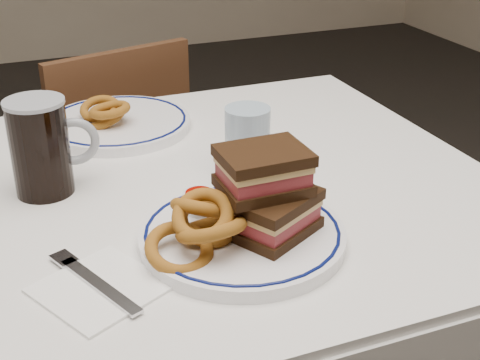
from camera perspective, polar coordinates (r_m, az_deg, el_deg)
name	(u,v)px	position (r m, az deg, el deg)	size (l,w,h in m)	color
dining_table	(110,257)	(1.10, -11.07, -6.45)	(1.27, 0.87, 0.75)	white
chair_far	(110,177)	(1.83, -11.01, 0.22)	(0.46, 0.46, 0.81)	#482717
main_plate	(242,235)	(0.92, 0.19, -4.71)	(0.28, 0.28, 0.02)	white
reuben_sandwich	(268,192)	(0.89, 2.44, -1.03)	(0.14, 0.13, 0.12)	black
onion_rings_main	(200,226)	(0.87, -3.43, -3.93)	(0.14, 0.13, 0.10)	brown
ketchup_ramekin	(200,200)	(0.96, -3.47, -1.75)	(0.05, 0.05, 0.03)	white
beer_mug	(42,146)	(1.07, -16.54, 2.79)	(0.14, 0.09, 0.15)	black
water_glass	(247,142)	(1.09, 0.64, 3.25)	(0.07, 0.07, 0.12)	#9AB4C7
far_plate	(118,123)	(1.31, -10.39, 4.80)	(0.28, 0.28, 0.02)	white
onion_rings_far	(104,112)	(1.30, -11.51, 5.67)	(0.10, 0.12, 0.06)	brown
napkin_fork	(99,286)	(0.85, -11.97, -8.88)	(0.18, 0.19, 0.01)	white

